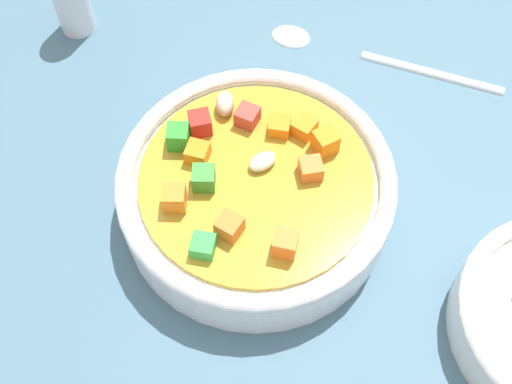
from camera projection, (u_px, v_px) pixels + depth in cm
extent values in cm
cube|color=#42667A|center=(256.00, 214.00, 47.05)|extent=(140.00, 140.00, 2.00)
cylinder|color=white|center=(256.00, 195.00, 44.66)|extent=(18.71, 18.71, 3.54)
torus|color=white|center=(256.00, 178.00, 42.83)|extent=(18.78, 18.78, 1.19)
cylinder|color=gold|center=(256.00, 180.00, 42.97)|extent=(15.79, 15.79, 0.40)
cube|color=green|center=(178.00, 137.00, 43.49)|extent=(1.86, 1.86, 1.65)
cube|color=orange|center=(233.00, 228.00, 40.11)|extent=(1.67, 1.67, 1.41)
cube|color=orange|center=(325.00, 142.00, 43.29)|extent=(2.04, 2.04, 1.64)
ellipsoid|color=beige|center=(263.00, 162.00, 42.92)|extent=(2.41, 2.19, 0.89)
cube|color=orange|center=(285.00, 243.00, 39.43)|extent=(1.67, 1.67, 1.63)
cube|color=orange|center=(311.00, 169.00, 42.44)|extent=(2.00, 2.00, 1.23)
cube|color=green|center=(203.00, 246.00, 39.65)|extent=(1.71, 1.71, 1.11)
cube|color=green|center=(204.00, 178.00, 41.91)|extent=(1.89, 1.89, 1.50)
cube|color=orange|center=(304.00, 127.00, 44.22)|extent=(1.73, 1.73, 1.14)
cube|color=orange|center=(174.00, 198.00, 41.08)|extent=(1.88, 1.88, 1.62)
ellipsoid|color=beige|center=(225.00, 104.00, 45.14)|extent=(2.38, 2.00, 1.34)
cube|color=#C53E33|center=(247.00, 116.00, 44.62)|extent=(1.53, 1.53, 1.25)
cube|color=orange|center=(276.00, 125.00, 44.39)|extent=(1.74, 1.74, 1.03)
cube|color=orange|center=(196.00, 155.00, 43.02)|extent=(1.59, 1.59, 1.19)
cube|color=red|center=(200.00, 123.00, 44.17)|extent=(2.02, 2.02, 1.50)
cylinder|color=silver|center=(432.00, 70.00, 52.20)|extent=(1.36, 11.72, 0.79)
ellipsoid|color=silver|center=(291.00, 33.00, 54.21)|extent=(2.69, 3.45, 0.92)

